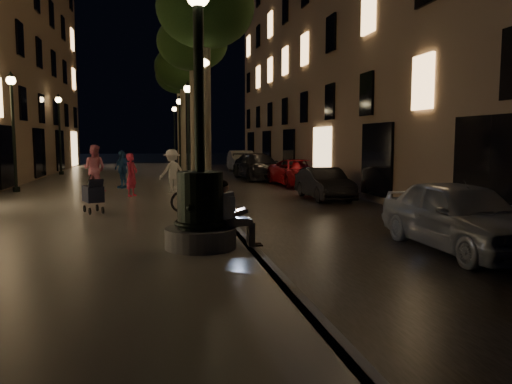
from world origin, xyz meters
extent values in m
plane|color=black|center=(0.00, 15.00, 0.00)|extent=(120.00, 120.00, 0.00)
cube|color=black|center=(3.00, 15.00, 0.01)|extent=(6.00, 45.00, 0.02)
cube|color=slate|center=(-4.00, 15.00, 0.10)|extent=(8.00, 45.00, 0.20)
cube|color=#59595B|center=(0.00, 15.00, 0.10)|extent=(0.25, 45.00, 0.20)
cube|color=#806650|center=(10.00, 18.00, 7.50)|extent=(8.00, 36.00, 15.00)
cylinder|color=#59595B|center=(-1.00, 2.00, 0.40)|extent=(1.40, 1.40, 0.40)
cylinder|color=black|center=(-1.00, 2.00, 1.15)|extent=(0.90, 0.90, 1.10)
torus|color=black|center=(-1.00, 2.00, 0.70)|extent=(1.04, 1.04, 0.10)
torus|color=black|center=(-1.00, 2.00, 1.55)|extent=(0.89, 0.89, 0.09)
cylinder|color=black|center=(-1.00, 2.00, 3.30)|extent=(0.20, 0.20, 3.20)
cube|color=tan|center=(-0.45, 2.00, 0.69)|extent=(0.35, 0.24, 0.18)
cube|color=white|center=(-0.51, 2.00, 1.02)|extent=(0.44, 0.26, 0.56)
sphere|color=tan|center=(-0.54, 2.00, 1.39)|extent=(0.21, 0.21, 0.21)
sphere|color=black|center=(-0.55, 2.00, 1.42)|extent=(0.21, 0.21, 0.21)
cube|color=tan|center=(-0.21, 1.91, 0.69)|extent=(0.45, 0.13, 0.14)
cube|color=tan|center=(-0.21, 2.09, 0.69)|extent=(0.45, 0.13, 0.14)
cube|color=tan|center=(0.00, 1.91, 0.44)|extent=(0.13, 0.12, 0.49)
cube|color=tan|center=(0.00, 2.09, 0.44)|extent=(0.13, 0.12, 0.49)
cube|color=black|center=(0.10, 1.91, 0.21)|extent=(0.26, 0.10, 0.03)
cube|color=black|center=(0.10, 2.09, 0.21)|extent=(0.26, 0.10, 0.03)
cube|color=black|center=(-0.19, 2.00, 0.77)|extent=(0.24, 0.32, 0.02)
cube|color=black|center=(-0.35, 2.00, 0.87)|extent=(0.09, 0.32, 0.21)
cube|color=#B2DDFF|center=(-0.34, 2.00, 0.87)|extent=(0.06, 0.29, 0.18)
cylinder|color=#6B604C|center=(-0.25, 8.00, 2.70)|extent=(0.28, 0.28, 5.00)
ellipsoid|color=black|center=(-0.25, 8.00, 6.30)|extent=(3.00, 3.00, 2.40)
cylinder|color=#6B604C|center=(-0.20, 14.00, 2.75)|extent=(0.28, 0.28, 5.10)
ellipsoid|color=black|center=(-0.20, 14.00, 6.40)|extent=(3.00, 3.00, 2.40)
cylinder|color=#6B604C|center=(-0.30, 20.00, 2.65)|extent=(0.28, 0.28, 4.90)
ellipsoid|color=black|center=(-0.30, 20.00, 6.20)|extent=(3.00, 3.00, 2.40)
cylinder|color=#6B604C|center=(-0.22, 26.00, 2.80)|extent=(0.28, 0.28, 5.20)
ellipsoid|color=black|center=(-0.22, 26.00, 6.50)|extent=(3.00, 3.00, 2.40)
cylinder|color=black|center=(-0.30, 8.00, 0.30)|extent=(0.28, 0.28, 0.20)
cylinder|color=black|center=(-0.30, 8.00, 2.40)|extent=(0.12, 0.12, 4.40)
sphere|color=#FFD88C|center=(-0.30, 8.00, 4.65)|extent=(0.36, 0.36, 0.36)
cone|color=black|center=(-0.30, 8.00, 4.90)|extent=(0.30, 0.30, 0.22)
cylinder|color=black|center=(-0.30, 16.00, 0.30)|extent=(0.28, 0.28, 0.20)
cylinder|color=black|center=(-0.30, 16.00, 2.40)|extent=(0.12, 0.12, 4.40)
sphere|color=#FFD88C|center=(-0.30, 16.00, 4.65)|extent=(0.36, 0.36, 0.36)
cone|color=black|center=(-0.30, 16.00, 4.90)|extent=(0.30, 0.30, 0.22)
cylinder|color=black|center=(-0.30, 24.00, 0.30)|extent=(0.28, 0.28, 0.20)
cylinder|color=black|center=(-0.30, 24.00, 2.40)|extent=(0.12, 0.12, 4.40)
sphere|color=#FFD88C|center=(-0.30, 24.00, 4.65)|extent=(0.36, 0.36, 0.36)
cone|color=black|center=(-0.30, 24.00, 4.90)|extent=(0.30, 0.30, 0.22)
cylinder|color=black|center=(-0.30, 32.00, 0.30)|extent=(0.28, 0.28, 0.20)
cylinder|color=black|center=(-0.30, 32.00, 2.40)|extent=(0.12, 0.12, 4.40)
sphere|color=#FFD88C|center=(-0.30, 32.00, 4.65)|extent=(0.36, 0.36, 0.36)
cone|color=black|center=(-0.30, 32.00, 4.90)|extent=(0.30, 0.30, 0.22)
cylinder|color=black|center=(-7.40, 14.00, 0.30)|extent=(0.28, 0.28, 0.20)
cylinder|color=black|center=(-7.40, 14.00, 2.40)|extent=(0.12, 0.12, 4.40)
sphere|color=#FFD88C|center=(-7.40, 14.00, 4.65)|extent=(0.36, 0.36, 0.36)
cone|color=black|center=(-7.40, 14.00, 4.90)|extent=(0.30, 0.30, 0.22)
cylinder|color=black|center=(-7.40, 24.00, 0.30)|extent=(0.28, 0.28, 0.20)
cylinder|color=black|center=(-7.40, 24.00, 2.40)|extent=(0.12, 0.12, 4.40)
sphere|color=#FFD88C|center=(-7.40, 24.00, 4.65)|extent=(0.36, 0.36, 0.36)
cone|color=black|center=(-7.40, 24.00, 4.90)|extent=(0.30, 0.30, 0.22)
cube|color=black|center=(-3.63, 7.26, 0.76)|extent=(0.70, 0.87, 0.46)
cube|color=black|center=(-3.50, 6.92, 1.06)|extent=(0.44, 0.31, 0.30)
cylinder|color=black|center=(-3.69, 6.91, 0.30)|extent=(0.11, 0.20, 0.20)
cylinder|color=black|center=(-3.35, 7.04, 0.30)|extent=(0.11, 0.20, 0.20)
cylinder|color=black|center=(-3.90, 7.48, 0.30)|extent=(0.11, 0.20, 0.20)
cylinder|color=black|center=(-3.56, 7.61, 0.30)|extent=(0.11, 0.20, 0.20)
cylinder|color=black|center=(-3.77, 7.64, 1.16)|extent=(0.19, 0.44, 0.28)
imported|color=#B1B5B9|center=(4.37, 1.54, 0.74)|extent=(1.79, 4.37, 1.48)
imported|color=black|center=(4.53, 10.58, 0.61)|extent=(1.33, 3.74, 1.23)
imported|color=maroon|center=(5.20, 16.37, 0.66)|extent=(2.39, 4.83, 1.32)
imported|color=#28282D|center=(4.00, 20.67, 0.75)|extent=(2.54, 5.33, 1.50)
imported|color=#969591|center=(4.19, 27.31, 0.76)|extent=(1.67, 4.61, 1.51)
imported|color=#BD2540|center=(-2.72, 11.41, 1.00)|extent=(0.61, 0.70, 1.61)
imported|color=#C86A82|center=(-4.24, 13.15, 1.15)|extent=(1.12, 1.00, 1.90)
imported|color=white|center=(-1.20, 12.28, 1.06)|extent=(1.29, 1.14, 1.73)
imported|color=#26528D|center=(-3.27, 14.68, 1.02)|extent=(0.92, 1.00, 1.64)
imported|color=black|center=(-0.50, 6.77, 0.70)|extent=(1.91, 0.70, 1.00)
camera|label=1|loc=(-1.85, -7.68, 2.33)|focal=35.00mm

